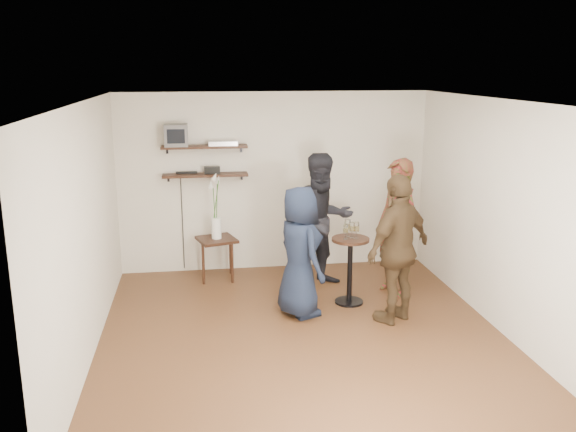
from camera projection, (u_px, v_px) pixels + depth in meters
The scene contains 18 objects.
room at pixel (304, 225), 6.50m from camera, with size 4.58×5.08×2.68m.
shelf_upper at pixel (204, 147), 8.51m from camera, with size 1.20×0.25×0.04m, color black.
shelf_lower at pixel (205, 175), 8.60m from camera, with size 1.20×0.25×0.04m, color black.
crt_monitor at pixel (176, 135), 8.41m from camera, with size 0.32×0.30×0.30m, color #59595B.
dvd_deck at pixel (223, 143), 8.53m from camera, with size 0.40×0.24×0.06m, color silver.
radio at pixel (212, 170), 8.60m from camera, with size 0.22×0.10×0.10m, color black.
power_strip at pixel (187, 173), 8.61m from camera, with size 0.30×0.05×0.03m, color black.
side_table at pixel (217, 245), 8.57m from camera, with size 0.62×0.62×0.60m.
vase_lilies at pixel (216, 217), 8.47m from camera, with size 0.19×0.20×0.96m.
drinks_table at pixel (350, 262), 7.67m from camera, with size 0.47×0.47×0.86m.
wine_glass_fl at pixel (346, 229), 7.52m from camera, with size 0.06×0.06×0.19m.
wine_glass_fr at pixel (357, 227), 7.54m from camera, with size 0.07×0.07×0.21m.
wine_glass_bl at pixel (348, 225), 7.62m from camera, with size 0.07×0.07×0.22m.
wine_glass_br at pixel (352, 227), 7.58m from camera, with size 0.07×0.07×0.20m.
person_plaid at pixel (397, 227), 7.94m from camera, with size 0.66×0.43×1.81m, color #A7132B.
person_dark at pixel (323, 220), 8.23m from camera, with size 0.89×0.69×1.83m, color black.
person_navy at pixel (300, 252), 7.26m from camera, with size 0.77×0.50×1.59m, color black.
person_brown at pixel (398, 249), 7.06m from camera, with size 1.04×0.43×1.77m, color #422F1C.
Camera 1 is at (-1.10, -6.20, 2.95)m, focal length 38.00 mm.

